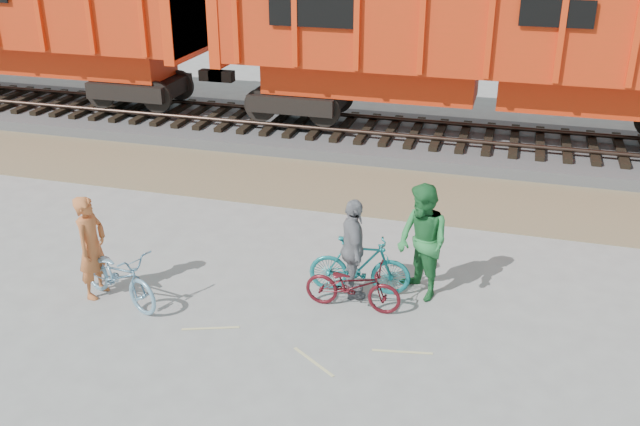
{
  "coord_description": "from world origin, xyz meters",
  "views": [
    {
      "loc": [
        3.24,
        -9.41,
        6.2
      ],
      "look_at": [
        0.13,
        1.5,
        1.13
      ],
      "focal_mm": 40.0,
      "sensor_mm": 36.0,
      "label": 1
    }
  ],
  "objects_px": {
    "bicycle_blue": "(118,275)",
    "bicycle_maroon": "(353,286)",
    "hopper_car_center": "(492,36)",
    "person_man": "(422,242)",
    "bicycle_teal": "(360,266)",
    "person_woman": "(353,249)",
    "person_solo": "(92,247)"
  },
  "relations": [
    {
      "from": "bicycle_teal",
      "to": "bicycle_blue",
      "type": "bearing_deg",
      "value": 102.84
    },
    {
      "from": "bicycle_blue",
      "to": "bicycle_maroon",
      "type": "xyz_separation_m",
      "value": [
        3.77,
        0.85,
        -0.08
      ]
    },
    {
      "from": "bicycle_teal",
      "to": "hopper_car_center",
      "type": "bearing_deg",
      "value": -17.48
    },
    {
      "from": "hopper_car_center",
      "to": "bicycle_maroon",
      "type": "distance_m",
      "value": 9.09
    },
    {
      "from": "hopper_car_center",
      "to": "person_solo",
      "type": "distance_m",
      "value": 11.15
    },
    {
      "from": "hopper_car_center",
      "to": "person_man",
      "type": "bearing_deg",
      "value": -93.33
    },
    {
      "from": "bicycle_maroon",
      "to": "person_man",
      "type": "relative_size",
      "value": 0.8
    },
    {
      "from": "hopper_car_center",
      "to": "bicycle_maroon",
      "type": "relative_size",
      "value": 8.8
    },
    {
      "from": "person_solo",
      "to": "person_man",
      "type": "relative_size",
      "value": 0.9
    },
    {
      "from": "bicycle_blue",
      "to": "bicycle_maroon",
      "type": "distance_m",
      "value": 3.86
    },
    {
      "from": "person_solo",
      "to": "bicycle_teal",
      "type": "bearing_deg",
      "value": -72.75
    },
    {
      "from": "person_solo",
      "to": "person_woman",
      "type": "bearing_deg",
      "value": -74.01
    },
    {
      "from": "bicycle_teal",
      "to": "person_woman",
      "type": "relative_size",
      "value": 0.98
    },
    {
      "from": "bicycle_blue",
      "to": "bicycle_maroon",
      "type": "relative_size",
      "value": 1.18
    },
    {
      "from": "hopper_car_center",
      "to": "bicycle_teal",
      "type": "xyz_separation_m",
      "value": [
        -1.46,
        -8.07,
        -2.49
      ]
    },
    {
      "from": "person_woman",
      "to": "bicycle_blue",
      "type": "bearing_deg",
      "value": 86.14
    },
    {
      "from": "hopper_car_center",
      "to": "person_solo",
      "type": "relative_size",
      "value": 7.81
    },
    {
      "from": "bicycle_blue",
      "to": "person_man",
      "type": "xyz_separation_m",
      "value": [
        4.76,
        1.57,
        0.5
      ]
    },
    {
      "from": "hopper_car_center",
      "to": "person_solo",
      "type": "bearing_deg",
      "value": -121.46
    },
    {
      "from": "person_woman",
      "to": "bicycle_teal",
      "type": "bearing_deg",
      "value": -58.22
    },
    {
      "from": "bicycle_maroon",
      "to": "person_solo",
      "type": "bearing_deg",
      "value": 100.75
    },
    {
      "from": "bicycle_maroon",
      "to": "hopper_car_center",
      "type": "bearing_deg",
      "value": -8.75
    },
    {
      "from": "person_man",
      "to": "person_woman",
      "type": "bearing_deg",
      "value": -116.95
    },
    {
      "from": "hopper_car_center",
      "to": "bicycle_blue",
      "type": "distance_m",
      "value": 11.08
    },
    {
      "from": "hopper_car_center",
      "to": "bicycle_teal",
      "type": "relative_size",
      "value": 8.17
    },
    {
      "from": "person_solo",
      "to": "bicycle_maroon",
      "type": "bearing_deg",
      "value": -79.47
    },
    {
      "from": "hopper_car_center",
      "to": "bicycle_teal",
      "type": "distance_m",
      "value": 8.57
    },
    {
      "from": "bicycle_blue",
      "to": "person_solo",
      "type": "bearing_deg",
      "value": 101.6
    },
    {
      "from": "bicycle_teal",
      "to": "bicycle_maroon",
      "type": "relative_size",
      "value": 1.08
    },
    {
      "from": "person_solo",
      "to": "person_woman",
      "type": "distance_m",
      "value": 4.32
    },
    {
      "from": "person_solo",
      "to": "person_man",
      "type": "xyz_separation_m",
      "value": [
        5.26,
        1.47,
        0.1
      ]
    },
    {
      "from": "person_solo",
      "to": "person_man",
      "type": "distance_m",
      "value": 5.46
    }
  ]
}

